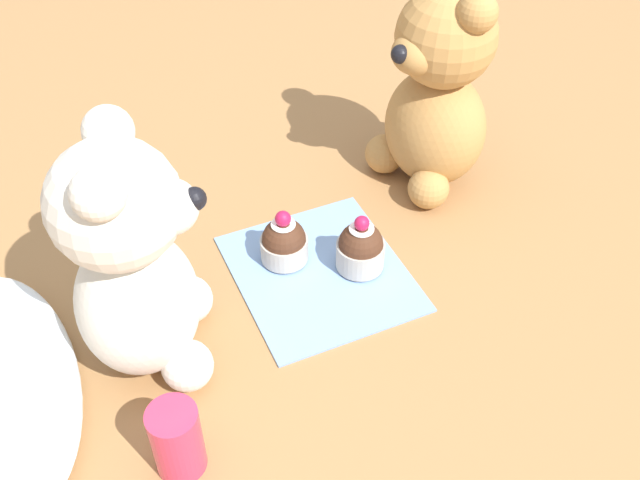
# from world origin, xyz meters

# --- Properties ---
(ground_plane) EXTENTS (4.00, 4.00, 0.00)m
(ground_plane) POSITION_xyz_m (0.00, 0.00, 0.00)
(ground_plane) COLOR #9E7042
(knitted_placemat) EXTENTS (0.22, 0.19, 0.01)m
(knitted_placemat) POSITION_xyz_m (0.00, 0.00, 0.00)
(knitted_placemat) COLOR #7A9ED1
(knitted_placemat) RESTS_ON ground_plane
(tulle_cloth) EXTENTS (0.32, 0.15, 0.04)m
(tulle_cloth) POSITION_xyz_m (-0.03, 0.37, 0.02)
(tulle_cloth) COLOR white
(tulle_cloth) RESTS_ON ground_plane
(teddy_bear_cream) EXTENTS (0.17, 0.16, 0.28)m
(teddy_bear_cream) POSITION_xyz_m (-0.03, 0.21, 0.13)
(teddy_bear_cream) COLOR silver
(teddy_bear_cream) RESTS_ON ground_plane
(teddy_bear_tan) EXTENTS (0.16, 0.16, 0.28)m
(teddy_bear_tan) POSITION_xyz_m (0.11, -0.21, 0.13)
(teddy_bear_tan) COLOR #B78447
(teddy_bear_tan) RESTS_ON ground_plane
(cupcake_near_cream_bear) EXTENTS (0.06, 0.06, 0.07)m
(cupcake_near_cream_bear) POSITION_xyz_m (0.04, 0.03, 0.03)
(cupcake_near_cream_bear) COLOR #B2ADA3
(cupcake_near_cream_bear) RESTS_ON knitted_placemat
(cupcake_near_tan_bear) EXTENTS (0.06, 0.06, 0.08)m
(cupcake_near_tan_bear) POSITION_xyz_m (-0.01, -0.05, 0.03)
(cupcake_near_tan_bear) COLOR #B2ADA3
(cupcake_near_tan_bear) RESTS_ON knitted_placemat
(juice_glass) EXTENTS (0.05, 0.05, 0.08)m
(juice_glass) POSITION_xyz_m (-0.18, 0.22, 0.04)
(juice_glass) COLOR #DB3356
(juice_glass) RESTS_ON ground_plane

